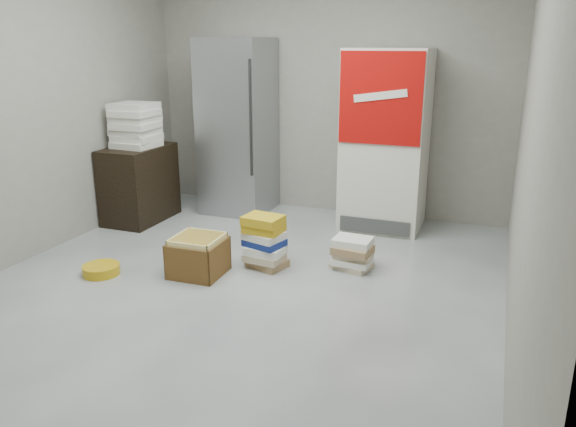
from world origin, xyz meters
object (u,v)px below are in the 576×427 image
(cardboard_box, at_px, (198,259))
(phonebook_stack_main, at_px, (265,242))
(steel_fridge, at_px, (238,127))
(wood_shelf, at_px, (139,184))
(coke_cooler, at_px, (386,140))

(cardboard_box, bearing_deg, phonebook_stack_main, 34.60)
(steel_fridge, distance_m, phonebook_stack_main, 1.91)
(steel_fridge, relative_size, wood_shelf, 2.37)
(wood_shelf, relative_size, cardboard_box, 1.90)
(wood_shelf, bearing_deg, steel_fridge, 41.31)
(wood_shelf, relative_size, phonebook_stack_main, 1.74)
(wood_shelf, bearing_deg, cardboard_box, -39.55)
(cardboard_box, bearing_deg, wood_shelf, 138.75)
(wood_shelf, height_order, cardboard_box, wood_shelf)
(steel_fridge, relative_size, phonebook_stack_main, 4.12)
(steel_fridge, height_order, wood_shelf, steel_fridge)
(phonebook_stack_main, bearing_deg, coke_cooler, 74.64)
(phonebook_stack_main, height_order, cardboard_box, phonebook_stack_main)
(coke_cooler, height_order, phonebook_stack_main, coke_cooler)
(wood_shelf, distance_m, cardboard_box, 1.74)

